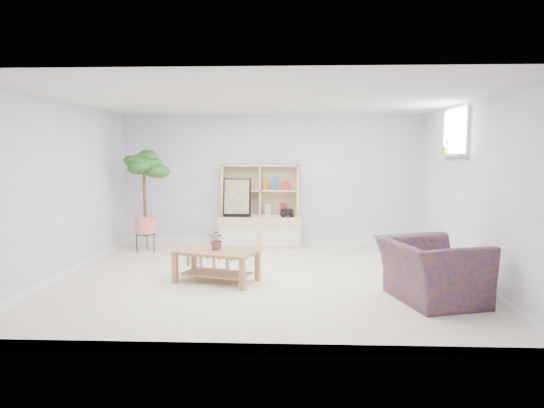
{
  "coord_description": "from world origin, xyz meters",
  "views": [
    {
      "loc": [
        0.4,
        -6.46,
        1.71
      ],
      "look_at": [
        0.12,
        0.13,
        1.01
      ],
      "focal_mm": 32.0,
      "sensor_mm": 36.0,
      "label": 1
    }
  ],
  "objects_px": {
    "storage_unit": "(260,206)",
    "coffee_table": "(217,266)",
    "floor_tree": "(145,201)",
    "armchair": "(432,266)"
  },
  "relations": [
    {
      "from": "storage_unit",
      "to": "coffee_table",
      "type": "height_order",
      "value": "storage_unit"
    },
    {
      "from": "storage_unit",
      "to": "floor_tree",
      "type": "relative_size",
      "value": 0.85
    },
    {
      "from": "storage_unit",
      "to": "floor_tree",
      "type": "height_order",
      "value": "floor_tree"
    },
    {
      "from": "floor_tree",
      "to": "coffee_table",
      "type": "bearing_deg",
      "value": -51.55
    },
    {
      "from": "coffee_table",
      "to": "floor_tree",
      "type": "distance_m",
      "value": 2.57
    },
    {
      "from": "storage_unit",
      "to": "floor_tree",
      "type": "xyz_separation_m",
      "value": [
        -1.96,
        -0.49,
        0.14
      ]
    },
    {
      "from": "armchair",
      "to": "coffee_table",
      "type": "bearing_deg",
      "value": 58.85
    },
    {
      "from": "coffee_table",
      "to": "floor_tree",
      "type": "relative_size",
      "value": 0.59
    },
    {
      "from": "storage_unit",
      "to": "armchair",
      "type": "xyz_separation_m",
      "value": [
        2.19,
        -3.16,
        -0.34
      ]
    },
    {
      "from": "floor_tree",
      "to": "armchair",
      "type": "xyz_separation_m",
      "value": [
        4.15,
        -2.67,
        -0.48
      ]
    }
  ]
}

